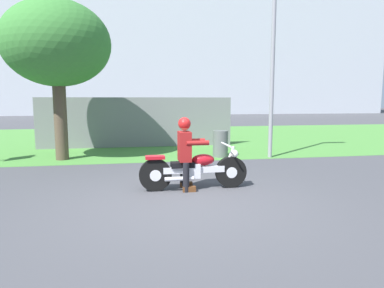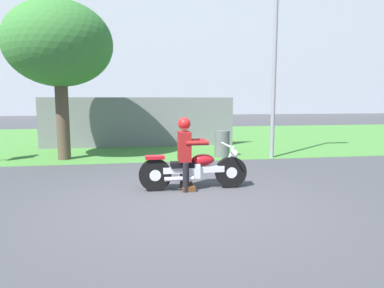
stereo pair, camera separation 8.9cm
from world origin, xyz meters
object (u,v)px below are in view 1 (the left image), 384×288
motorcycle_lead (194,170)px  trash_can (220,144)px  tree_roadside (57,45)px  streetlight_pole (277,36)px  rider_lead (185,148)px

motorcycle_lead → trash_can: motorcycle_lead is taller
tree_roadside → streetlight_pole: (6.16, -0.68, 0.31)m
rider_lead → streetlight_pole: 5.26m
motorcycle_lead → trash_can: bearing=67.4°
motorcycle_lead → trash_can: size_ratio=2.64×
trash_can → rider_lead: bearing=-114.7°
rider_lead → tree_roadside: 5.44m
rider_lead → streetlight_pole: bearing=44.8°
motorcycle_lead → tree_roadside: tree_roadside is taller
rider_lead → trash_can: (1.63, 3.54, -0.41)m
motorcycle_lead → rider_lead: 0.46m
motorcycle_lead → rider_lead: size_ratio=1.51×
rider_lead → tree_roadside: size_ratio=0.31×
motorcycle_lead → rider_lead: rider_lead is taller
tree_roadside → trash_can: (4.61, -0.32, -2.83)m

